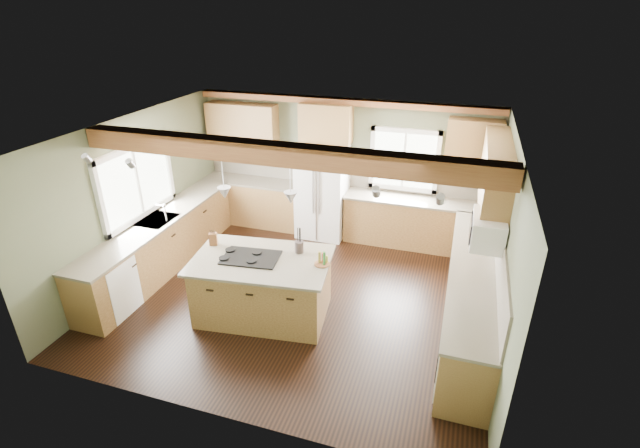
% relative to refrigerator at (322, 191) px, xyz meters
% --- Properties ---
extents(floor, '(5.60, 5.60, 0.00)m').
position_rel_refrigerator_xyz_m(floor, '(0.30, -2.12, -0.90)').
color(floor, black).
rests_on(floor, ground).
extents(ceiling, '(5.60, 5.60, 0.00)m').
position_rel_refrigerator_xyz_m(ceiling, '(0.30, -2.12, 1.70)').
color(ceiling, silver).
rests_on(ceiling, wall_back).
extents(wall_back, '(5.60, 0.00, 5.60)m').
position_rel_refrigerator_xyz_m(wall_back, '(0.30, 0.38, 0.40)').
color(wall_back, '#52583E').
rests_on(wall_back, ground).
extents(wall_left, '(0.00, 5.00, 5.00)m').
position_rel_refrigerator_xyz_m(wall_left, '(-2.50, -2.12, 0.40)').
color(wall_left, '#52583E').
rests_on(wall_left, ground).
extents(wall_right, '(0.00, 5.00, 5.00)m').
position_rel_refrigerator_xyz_m(wall_right, '(3.10, -2.12, 0.40)').
color(wall_right, '#52583E').
rests_on(wall_right, ground).
extents(ceiling_beam, '(5.55, 0.26, 0.26)m').
position_rel_refrigerator_xyz_m(ceiling_beam, '(0.30, -2.73, 1.57)').
color(ceiling_beam, brown).
rests_on(ceiling_beam, ceiling).
extents(soffit_trim, '(5.55, 0.20, 0.10)m').
position_rel_refrigerator_xyz_m(soffit_trim, '(0.30, 0.28, 1.64)').
color(soffit_trim, brown).
rests_on(soffit_trim, ceiling).
extents(backsplash_back, '(5.58, 0.03, 0.58)m').
position_rel_refrigerator_xyz_m(backsplash_back, '(0.30, 0.36, 0.31)').
color(backsplash_back, brown).
rests_on(backsplash_back, wall_back).
extents(backsplash_right, '(0.03, 3.70, 0.58)m').
position_rel_refrigerator_xyz_m(backsplash_right, '(3.08, -2.07, 0.31)').
color(backsplash_right, brown).
rests_on(backsplash_right, wall_right).
extents(base_cab_back_left, '(2.02, 0.60, 0.88)m').
position_rel_refrigerator_xyz_m(base_cab_back_left, '(-1.49, 0.08, -0.46)').
color(base_cab_back_left, brown).
rests_on(base_cab_back_left, floor).
extents(counter_back_left, '(2.06, 0.64, 0.04)m').
position_rel_refrigerator_xyz_m(counter_back_left, '(-1.49, 0.08, 0.00)').
color(counter_back_left, '#4C4337').
rests_on(counter_back_left, base_cab_back_left).
extents(base_cab_back_right, '(2.62, 0.60, 0.88)m').
position_rel_refrigerator_xyz_m(base_cab_back_right, '(1.79, 0.08, -0.46)').
color(base_cab_back_right, brown).
rests_on(base_cab_back_right, floor).
extents(counter_back_right, '(2.66, 0.64, 0.04)m').
position_rel_refrigerator_xyz_m(counter_back_right, '(1.79, 0.08, 0.00)').
color(counter_back_right, '#4C4337').
rests_on(counter_back_right, base_cab_back_right).
extents(base_cab_left, '(0.60, 3.70, 0.88)m').
position_rel_refrigerator_xyz_m(base_cab_left, '(-2.20, -2.07, -0.46)').
color(base_cab_left, brown).
rests_on(base_cab_left, floor).
extents(counter_left, '(0.64, 3.74, 0.04)m').
position_rel_refrigerator_xyz_m(counter_left, '(-2.20, -2.07, 0.00)').
color(counter_left, '#4C4337').
rests_on(counter_left, base_cab_left).
extents(base_cab_right, '(0.60, 3.70, 0.88)m').
position_rel_refrigerator_xyz_m(base_cab_right, '(2.80, -2.07, -0.46)').
color(base_cab_right, brown).
rests_on(base_cab_right, floor).
extents(counter_right, '(0.64, 3.74, 0.04)m').
position_rel_refrigerator_xyz_m(counter_right, '(2.80, -2.07, 0.00)').
color(counter_right, '#4C4337').
rests_on(counter_right, base_cab_right).
extents(upper_cab_back_left, '(1.40, 0.35, 0.90)m').
position_rel_refrigerator_xyz_m(upper_cab_back_left, '(-1.69, 0.21, 1.05)').
color(upper_cab_back_left, brown).
rests_on(upper_cab_back_left, wall_back).
extents(upper_cab_over_fridge, '(0.96, 0.35, 0.70)m').
position_rel_refrigerator_xyz_m(upper_cab_over_fridge, '(-0.00, 0.21, 1.25)').
color(upper_cab_over_fridge, brown).
rests_on(upper_cab_over_fridge, wall_back).
extents(upper_cab_right, '(0.35, 2.20, 0.90)m').
position_rel_refrigerator_xyz_m(upper_cab_right, '(2.92, -1.22, 1.05)').
color(upper_cab_right, brown).
rests_on(upper_cab_right, wall_right).
extents(upper_cab_back_corner, '(0.90, 0.35, 0.90)m').
position_rel_refrigerator_xyz_m(upper_cab_back_corner, '(2.60, 0.21, 1.05)').
color(upper_cab_back_corner, brown).
rests_on(upper_cab_back_corner, wall_back).
extents(window_left, '(0.04, 1.60, 1.05)m').
position_rel_refrigerator_xyz_m(window_left, '(-2.48, -2.07, 0.65)').
color(window_left, white).
rests_on(window_left, wall_left).
extents(window_back, '(1.10, 0.04, 1.00)m').
position_rel_refrigerator_xyz_m(window_back, '(1.45, 0.36, 0.65)').
color(window_back, white).
rests_on(window_back, wall_back).
extents(sink, '(0.50, 0.65, 0.03)m').
position_rel_refrigerator_xyz_m(sink, '(-2.20, -2.07, 0.01)').
color(sink, '#262628').
rests_on(sink, counter_left).
extents(faucet, '(0.02, 0.02, 0.28)m').
position_rel_refrigerator_xyz_m(faucet, '(-2.02, -2.07, 0.15)').
color(faucet, '#B2B2B7').
rests_on(faucet, sink).
extents(dishwasher, '(0.60, 0.60, 0.84)m').
position_rel_refrigerator_xyz_m(dishwasher, '(-2.19, -3.37, -0.47)').
color(dishwasher, white).
rests_on(dishwasher, floor).
extents(oven, '(0.60, 0.72, 0.84)m').
position_rel_refrigerator_xyz_m(oven, '(2.79, -3.37, -0.47)').
color(oven, white).
rests_on(oven, floor).
extents(microwave, '(0.40, 0.70, 0.38)m').
position_rel_refrigerator_xyz_m(microwave, '(2.88, -2.17, 0.65)').
color(microwave, white).
rests_on(microwave, wall_right).
extents(pendant_left, '(0.18, 0.18, 0.16)m').
position_rel_refrigerator_xyz_m(pendant_left, '(-0.48, -2.79, 0.98)').
color(pendant_left, '#B2B2B7').
rests_on(pendant_left, ceiling).
extents(pendant_right, '(0.18, 0.18, 0.16)m').
position_rel_refrigerator_xyz_m(pendant_right, '(0.41, -2.68, 0.98)').
color(pendant_right, '#B2B2B7').
rests_on(pendant_right, ceiling).
extents(refrigerator, '(0.90, 0.74, 1.80)m').
position_rel_refrigerator_xyz_m(refrigerator, '(0.00, 0.00, 0.00)').
color(refrigerator, white).
rests_on(refrigerator, floor).
extents(island, '(1.92, 1.31, 0.88)m').
position_rel_refrigerator_xyz_m(island, '(-0.04, -2.73, -0.46)').
color(island, brown).
rests_on(island, floor).
extents(island_top, '(2.05, 1.44, 0.04)m').
position_rel_refrigerator_xyz_m(island_top, '(-0.04, -2.73, 0.00)').
color(island_top, '#4C4337').
rests_on(island_top, island).
extents(cooktop, '(0.84, 0.61, 0.02)m').
position_rel_refrigerator_xyz_m(cooktop, '(-0.19, -2.75, 0.03)').
color(cooktop, black).
rests_on(cooktop, island_top).
extents(knife_block, '(0.14, 0.12, 0.19)m').
position_rel_refrigerator_xyz_m(knife_block, '(-0.88, -2.56, 0.11)').
color(knife_block, brown).
rests_on(knife_block, island_top).
extents(utensil_crock, '(0.17, 0.17, 0.17)m').
position_rel_refrigerator_xyz_m(utensil_crock, '(0.40, -2.39, 0.11)').
color(utensil_crock, '#433A35').
rests_on(utensil_crock, island_top).
extents(bottle_tray, '(0.22, 0.22, 0.20)m').
position_rel_refrigerator_xyz_m(bottle_tray, '(0.81, -2.61, 0.12)').
color(bottle_tray, brown).
rests_on(bottle_tray, island_top).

